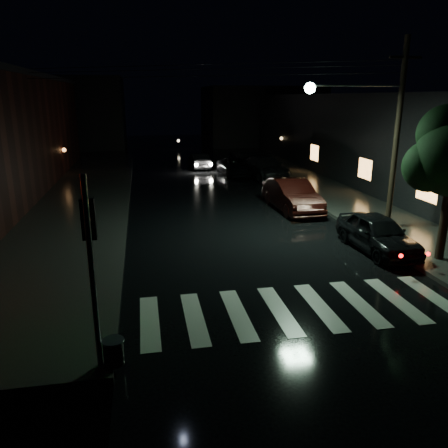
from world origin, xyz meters
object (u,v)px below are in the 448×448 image
parked_car_b (292,195)px  oncoming_car (199,161)px  parked_car_c (264,167)px  parked_car_d (236,167)px  parked_car_a (377,233)px

parked_car_b → oncoming_car: (-2.94, 14.88, -0.18)m
parked_car_c → parked_car_d: parked_car_c is taller
parked_car_c → oncoming_car: 6.81m
parked_car_a → parked_car_d: 17.83m
parked_car_c → parked_car_d: 2.47m
parked_car_a → parked_car_c: size_ratio=0.75×
parked_car_c → oncoming_car: size_ratio=1.46×
parked_car_b → parked_car_d: (-0.63, 11.14, -0.18)m
parked_car_b → oncoming_car: 15.17m
oncoming_car → parked_car_c: bearing=125.0°
parked_car_d → parked_car_c: bearing=-46.6°
parked_car_a → parked_car_c: 16.04m
parked_car_b → oncoming_car: size_ratio=1.28×
parked_car_a → parked_car_d: parked_car_a is taller
oncoming_car → parked_car_b: bearing=99.1°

